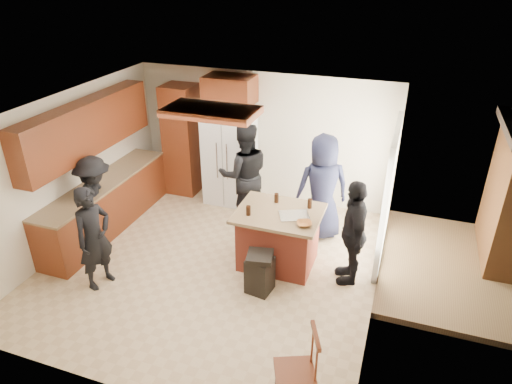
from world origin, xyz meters
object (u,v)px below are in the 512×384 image
(kitchen_island, at_px, (278,237))
(trash_bin, at_px, (260,272))
(person_behind_left, at_px, (244,175))
(person_counter, at_px, (97,202))
(person_front_left, at_px, (94,238))
(refrigerator, at_px, (230,158))
(spindle_chair, at_px, (297,373))
(person_side_right, at_px, (353,232))
(person_behind_right, at_px, (322,188))

(kitchen_island, relative_size, trash_bin, 2.03)
(person_behind_left, bearing_deg, person_counter, 9.02)
(person_front_left, bearing_deg, refrigerator, -0.38)
(spindle_chair, bearing_deg, trash_bin, 120.51)
(refrigerator, height_order, trash_bin, refrigerator)
(person_counter, distance_m, trash_bin, 2.96)
(person_side_right, relative_size, kitchen_island, 1.28)
(person_side_right, bearing_deg, trash_bin, -74.34)
(kitchen_island, bearing_deg, trash_bin, -94.05)
(person_front_left, relative_size, person_behind_right, 0.85)
(person_behind_right, relative_size, kitchen_island, 1.44)
(person_behind_right, height_order, trash_bin, person_behind_right)
(person_front_left, bearing_deg, person_counter, 49.47)
(person_behind_right, xyz_separation_m, trash_bin, (-0.49, -1.76, -0.60))
(person_behind_left, relative_size, trash_bin, 2.98)
(person_side_right, relative_size, trash_bin, 2.60)
(person_front_left, bearing_deg, trash_bin, -60.45)
(person_front_left, relative_size, person_counter, 1.00)
(person_front_left, bearing_deg, person_side_right, -54.59)
(person_front_left, relative_size, person_side_right, 0.96)
(person_front_left, xyz_separation_m, person_counter, (-0.64, 0.91, 0.00))
(person_side_right, distance_m, trash_bin, 1.46)
(person_behind_right, bearing_deg, spindle_chair, 70.59)
(kitchen_island, bearing_deg, spindle_chair, -68.80)
(person_front_left, relative_size, person_behind_left, 0.84)
(person_counter, bearing_deg, kitchen_island, -90.48)
(person_behind_left, xyz_separation_m, refrigerator, (-0.56, 0.70, -0.04))
(trash_bin, bearing_deg, spindle_chair, -59.49)
(person_behind_right, distance_m, refrigerator, 2.08)
(refrigerator, bearing_deg, person_front_left, -104.88)
(person_behind_left, height_order, spindle_chair, person_behind_left)
(kitchen_island, distance_m, trash_bin, 0.75)
(person_front_left, xyz_separation_m, refrigerator, (0.82, 3.09, 0.11))
(person_front_left, bearing_deg, spindle_chair, -93.39)
(person_behind_right, bearing_deg, person_side_right, 95.31)
(refrigerator, bearing_deg, person_counter, -123.74)
(person_front_left, relative_size, kitchen_island, 1.23)
(person_behind_right, relative_size, refrigerator, 1.03)
(person_behind_left, relative_size, person_behind_right, 1.02)
(person_behind_left, relative_size, person_counter, 1.19)
(trash_bin, relative_size, spindle_chair, 0.63)
(person_behind_right, distance_m, person_side_right, 1.25)
(person_front_left, bearing_deg, kitchen_island, -45.54)
(refrigerator, height_order, kitchen_island, refrigerator)
(person_front_left, bearing_deg, person_behind_left, -15.56)
(person_counter, bearing_deg, person_side_right, -93.08)
(person_side_right, xyz_separation_m, kitchen_island, (-1.12, 0.02, -0.34))
(person_counter, height_order, refrigerator, refrigerator)
(kitchen_island, bearing_deg, refrigerator, 130.81)
(person_front_left, bearing_deg, person_behind_right, -34.99)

